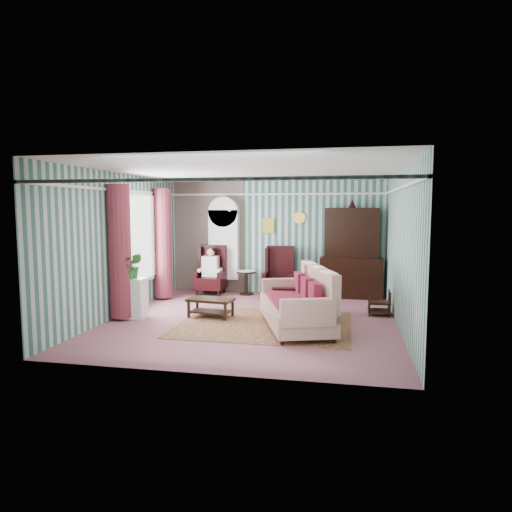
% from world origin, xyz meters
% --- Properties ---
extents(floor, '(6.00, 6.00, 0.00)m').
position_xyz_m(floor, '(0.00, 0.00, 0.00)').
color(floor, '#93565B').
rests_on(floor, ground).
extents(room_shell, '(5.53, 6.02, 2.91)m').
position_xyz_m(room_shell, '(-0.62, 0.18, 2.01)').
color(room_shell, '#345E5A').
rests_on(room_shell, ground).
extents(bookcase, '(0.80, 0.28, 2.24)m').
position_xyz_m(bookcase, '(-1.35, 2.84, 1.12)').
color(bookcase, silver).
rests_on(bookcase, floor).
extents(dresser_hutch, '(1.50, 0.56, 2.36)m').
position_xyz_m(dresser_hutch, '(1.90, 2.72, 1.18)').
color(dresser_hutch, black).
rests_on(dresser_hutch, floor).
extents(wingback_left, '(0.76, 0.80, 1.25)m').
position_xyz_m(wingback_left, '(-1.60, 2.45, 0.62)').
color(wingback_left, black).
rests_on(wingback_left, floor).
extents(wingback_right, '(0.76, 0.80, 1.25)m').
position_xyz_m(wingback_right, '(0.15, 2.45, 0.62)').
color(wingback_right, black).
rests_on(wingback_right, floor).
extents(seated_woman, '(0.44, 0.40, 1.18)m').
position_xyz_m(seated_woman, '(-1.60, 2.45, 0.59)').
color(seated_woman, silver).
rests_on(seated_woman, floor).
extents(round_side_table, '(0.50, 0.50, 0.60)m').
position_xyz_m(round_side_table, '(-0.70, 2.60, 0.30)').
color(round_side_table, black).
rests_on(round_side_table, floor).
extents(nest_table, '(0.45, 0.38, 0.54)m').
position_xyz_m(nest_table, '(2.47, 0.90, 0.27)').
color(nest_table, black).
rests_on(nest_table, floor).
extents(plant_stand, '(0.55, 0.35, 0.80)m').
position_xyz_m(plant_stand, '(-2.40, -0.30, 0.40)').
color(plant_stand, white).
rests_on(plant_stand, floor).
extents(rug, '(3.20, 2.60, 0.01)m').
position_xyz_m(rug, '(0.30, -0.30, 0.01)').
color(rug, '#49181C').
rests_on(rug, floor).
extents(sofa, '(1.57, 2.45, 1.01)m').
position_xyz_m(sofa, '(0.90, -0.46, 0.50)').
color(sofa, beige).
rests_on(sofa, floor).
extents(floral_armchair, '(0.91, 0.94, 1.07)m').
position_xyz_m(floral_armchair, '(0.70, 0.59, 0.53)').
color(floral_armchair, '#B8A98F').
rests_on(floral_armchair, floor).
extents(coffee_table, '(0.95, 0.60, 0.38)m').
position_xyz_m(coffee_table, '(-0.87, 0.06, 0.19)').
color(coffee_table, black).
rests_on(coffee_table, floor).
extents(potted_plant_a, '(0.50, 0.46, 0.46)m').
position_xyz_m(potted_plant_a, '(-2.39, -0.42, 1.03)').
color(potted_plant_a, '#264D18').
rests_on(potted_plant_a, plant_stand).
extents(potted_plant_b, '(0.33, 0.29, 0.49)m').
position_xyz_m(potted_plant_b, '(-2.35, -0.22, 1.05)').
color(potted_plant_b, '#1F4F18').
rests_on(potted_plant_b, plant_stand).
extents(potted_plant_c, '(0.26, 0.26, 0.37)m').
position_xyz_m(potted_plant_c, '(-2.43, -0.26, 0.98)').
color(potted_plant_c, '#2B5A1C').
rests_on(potted_plant_c, plant_stand).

